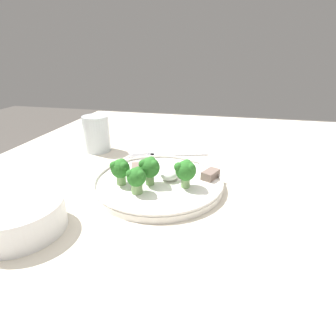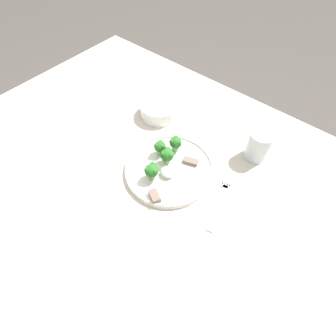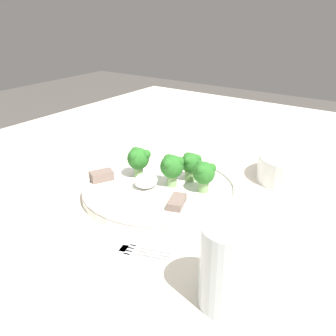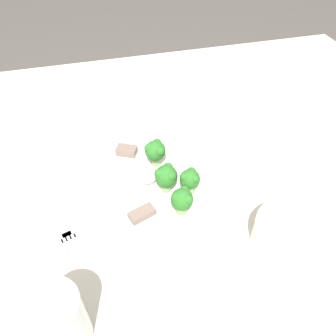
{
  "view_description": "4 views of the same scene",
  "coord_description": "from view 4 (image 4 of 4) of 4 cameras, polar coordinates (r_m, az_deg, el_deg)",
  "views": [
    {
      "loc": [
        -0.42,
        -0.08,
        0.98
      ],
      "look_at": [
        0.03,
        0.02,
        0.77
      ],
      "focal_mm": 28.0,
      "sensor_mm": 36.0,
      "label": 1
    },
    {
      "loc": [
        0.32,
        -0.31,
        1.36
      ],
      "look_at": [
        0.04,
        0.02,
        0.78
      ],
      "focal_mm": 28.0,
      "sensor_mm": 36.0,
      "label": 2
    },
    {
      "loc": [
        0.51,
        0.39,
        1.03
      ],
      "look_at": [
        0.03,
        0.06,
        0.78
      ],
      "focal_mm": 42.0,
      "sensor_mm": 36.0,
      "label": 3
    },
    {
      "loc": [
        0.11,
        0.43,
        1.18
      ],
      "look_at": [
        0.0,
        0.03,
        0.77
      ],
      "focal_mm": 35.0,
      "sensor_mm": 36.0,
      "label": 4
    }
  ],
  "objects": [
    {
      "name": "ground_plane",
      "position": [
        1.26,
        -0.29,
        -24.87
      ],
      "size": [
        8.0,
        8.0,
        0.0
      ],
      "primitive_type": "plane",
      "color": "#4C4742"
    },
    {
      "name": "table",
      "position": [
        0.7,
        -0.48,
        -5.75
      ],
      "size": [
        1.36,
        1.0,
        0.73
      ],
      "color": "beige",
      "rests_on": "ground_plane"
    },
    {
      "name": "dinner_plate",
      "position": [
        0.59,
        -2.28,
        -3.48
      ],
      "size": [
        0.26,
        0.26,
        0.02
      ],
      "color": "white",
      "rests_on": "table"
    },
    {
      "name": "fork",
      "position": [
        0.59,
        -18.48,
        -8.04
      ],
      "size": [
        0.08,
        0.2,
        0.0
      ],
      "color": "silver",
      "rests_on": "table"
    },
    {
      "name": "cream_bowl",
      "position": [
        0.54,
        21.54,
        -11.37
      ],
      "size": [
        0.13,
        0.13,
        0.05
      ],
      "color": "white",
      "rests_on": "table"
    },
    {
      "name": "drinking_glass",
      "position": [
        0.45,
        -18.42,
        -24.32
      ],
      "size": [
        0.07,
        0.07,
        0.1
      ],
      "color": "silver",
      "rests_on": "table"
    },
    {
      "name": "broccoli_floret_near_rim_left",
      "position": [
        0.53,
        2.56,
        -5.48
      ],
      "size": [
        0.04,
        0.04,
        0.05
      ],
      "color": "#7FA866",
      "rests_on": "dinner_plate"
    },
    {
      "name": "broccoli_floret_center_left",
      "position": [
        0.56,
        -0.3,
        -1.42
      ],
      "size": [
        0.04,
        0.04,
        0.05
      ],
      "color": "#7FA866",
      "rests_on": "dinner_plate"
    },
    {
      "name": "broccoli_floret_back_left",
      "position": [
        0.56,
        3.84,
        -2.01
      ],
      "size": [
        0.04,
        0.04,
        0.05
      ],
      "color": "#7FA866",
      "rests_on": "dinner_plate"
    },
    {
      "name": "broccoli_floret_front_left",
      "position": [
        0.61,
        -2.22,
        3.03
      ],
      "size": [
        0.04,
        0.04,
        0.05
      ],
      "color": "#7FA866",
      "rests_on": "dinner_plate"
    },
    {
      "name": "meat_slice_front_slice",
      "position": [
        0.54,
        -4.56,
        -7.91
      ],
      "size": [
        0.05,
        0.04,
        0.01
      ],
      "color": "#756056",
      "rests_on": "dinner_plate"
    },
    {
      "name": "meat_slice_middle_slice",
      "position": [
        0.65,
        -7.22,
        3.01
      ],
      "size": [
        0.05,
        0.04,
        0.02
      ],
      "color": "#756056",
      "rests_on": "dinner_plate"
    },
    {
      "name": "sauce_dollop",
      "position": [
        0.59,
        -3.81,
        -1.35
      ],
      "size": [
        0.04,
        0.04,
        0.02
      ],
      "color": "white",
      "rests_on": "dinner_plate"
    }
  ]
}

